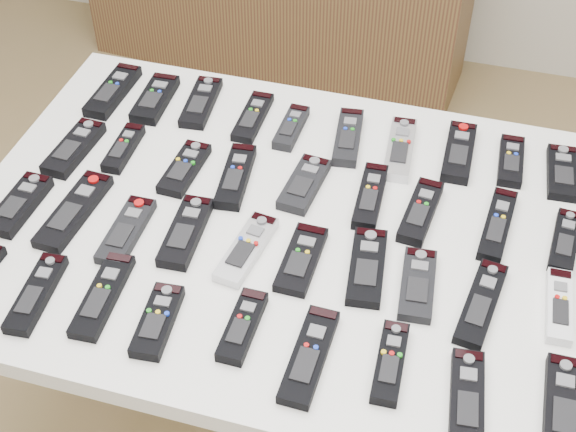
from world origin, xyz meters
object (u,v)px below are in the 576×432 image
(remote_4, at_px, (291,128))
(remote_19, at_px, (19,205))
(remote_9, at_px, (562,173))
(remote_22, at_px, (186,232))
(remote_37, at_px, (563,406))
(remote_5, at_px, (348,137))
(remote_13, at_px, (236,176))
(remote_6, at_px, (400,149))
(remote_15, at_px, (370,196))
(remote_35, at_px, (390,363))
(remote_14, at_px, (304,184))
(remote_21, at_px, (126,231))
(remote_2, at_px, (201,102))
(remote_32, at_px, (157,321))
(table, at_px, (288,244))
(remote_1, at_px, (155,99))
(remote_26, at_px, (418,285))
(remote_20, at_px, (74,211))
(remote_36, at_px, (467,399))
(remote_23, at_px, (246,249))
(remote_28, at_px, (559,306))
(remote_31, at_px, (103,296))
(remote_3, at_px, (253,117))
(remote_27, at_px, (481,303))
(remote_18, at_px, (565,241))
(remote_33, at_px, (242,326))
(remote_12, at_px, (185,168))
(remote_30, at_px, (36,294))
(remote_17, at_px, (497,225))
(remote_7, at_px, (459,152))
(remote_8, at_px, (511,161))
(remote_34, at_px, (309,356))
(remote_10, at_px, (74,148))
(remote_24, at_px, (301,259))
(remote_16, at_px, (420,212))
(remote_11, at_px, (124,148))
(remote_0, at_px, (113,91))

(remote_4, height_order, remote_19, remote_19)
(remote_9, distance_m, remote_22, 0.77)
(remote_37, bearing_deg, remote_4, 136.16)
(remote_5, distance_m, remote_13, 0.27)
(remote_6, relative_size, remote_15, 1.08)
(remote_35, bearing_deg, remote_14, 120.61)
(remote_4, xyz_separation_m, remote_21, (-0.21, -0.39, -0.00))
(remote_2, height_order, remote_9, same)
(remote_32, bearing_deg, remote_5, 66.09)
(table, distance_m, remote_1, 0.50)
(remote_26, height_order, remote_35, remote_35)
(remote_20, relative_size, remote_36, 1.19)
(remote_23, xyz_separation_m, remote_28, (0.56, 0.02, 0.00))
(remote_1, distance_m, remote_31, 0.58)
(remote_28, bearing_deg, remote_13, 163.39)
(remote_23, bearing_deg, remote_9, 42.22)
(remote_14, bearing_deg, remote_3, 137.70)
(remote_31, xyz_separation_m, remote_37, (0.78, -0.01, 0.00))
(remote_9, bearing_deg, remote_27, -110.65)
(remote_31, bearing_deg, remote_21, 96.25)
(remote_18, height_order, remote_21, remote_21)
(remote_33, bearing_deg, remote_31, -179.07)
(remote_12, bearing_deg, remote_32, -72.68)
(remote_3, xyz_separation_m, remote_28, (0.67, -0.37, 0.00))
(remote_4, relative_size, remote_30, 0.81)
(remote_17, bearing_deg, remote_37, -65.57)
(remote_7, distance_m, remote_30, 0.89)
(remote_9, xyz_separation_m, remote_13, (-0.64, -0.20, 0.00))
(remote_13, height_order, remote_35, remote_13)
(remote_23, relative_size, remote_32, 1.18)
(remote_37, bearing_deg, remote_27, 128.93)
(remote_8, height_order, remote_34, same)
(remote_2, height_order, remote_22, remote_22)
(remote_10, height_order, remote_31, remote_10)
(remote_24, height_order, remote_28, remote_28)
(remote_18, height_order, remote_35, remote_35)
(table, xyz_separation_m, remote_22, (-0.18, -0.09, 0.07))
(remote_14, xyz_separation_m, remote_23, (-0.06, -0.20, -0.00))
(remote_16, distance_m, remote_33, 0.43)
(remote_18, bearing_deg, remote_36, -103.99)
(remote_19, distance_m, remote_27, 0.89)
(remote_26, bearing_deg, remote_30, -167.17)
(remote_18, bearing_deg, remote_23, -157.23)
(remote_27, bearing_deg, remote_8, 95.68)
(remote_11, bearing_deg, remote_34, -40.30)
(remote_30, bearing_deg, remote_3, 65.87)
(remote_18, height_order, remote_23, remote_23)
(remote_10, relative_size, remote_21, 1.01)
(table, distance_m, remote_0, 0.58)
(remote_1, distance_m, remote_34, 0.78)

